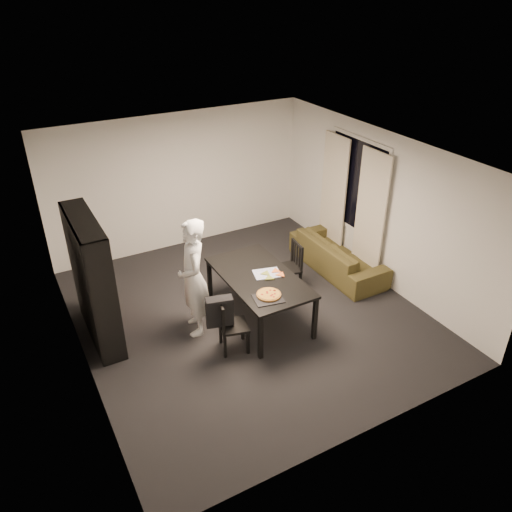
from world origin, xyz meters
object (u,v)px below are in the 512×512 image
bookshelf (93,280)px  person (193,278)px  chair_right (291,264)px  sofa (338,255)px  baking_tray (268,299)px  pepperoni_pizza (269,294)px  dining_table (259,280)px  chair_left (228,322)px

bookshelf → person: bearing=-23.8°
chair_right → sofa: size_ratio=0.43×
baking_tray → pepperoni_pizza: 0.08m
dining_table → baking_tray: baking_tray is taller
bookshelf → pepperoni_pizza: 2.49m
bookshelf → baking_tray: size_ratio=4.75×
person → sofa: person is taller
dining_table → pepperoni_pizza: bearing=-105.0°
baking_tray → dining_table: bearing=72.6°
chair_right → person: bearing=-75.9°
baking_tray → sofa: size_ratio=0.20×
chair_left → person: (-0.22, 0.66, 0.44)m
pepperoni_pizza → bookshelf: bearing=148.7°
chair_left → bookshelf: bearing=65.2°
baking_tray → pepperoni_pizza: bearing=54.4°
chair_right → pepperoni_pizza: 1.44m
dining_table → chair_right: 1.00m
person → baking_tray: (0.79, -0.78, -0.15)m
chair_right → baking_tray: bearing=-39.2°
bookshelf → baking_tray: bookshelf is taller
sofa → pepperoni_pizza: bearing=118.1°
dining_table → sofa: bearing=16.7°
chair_left → dining_table: bearing=-43.9°
pepperoni_pizza → sofa: (2.09, 1.12, -0.48)m
chair_left → person: bearing=32.9°
chair_right → baking_tray: (-1.05, -1.04, 0.26)m
person → baking_tray: bearing=58.4°
bookshelf → pepperoni_pizza: size_ratio=5.43×
chair_left → sofa: size_ratio=0.41×
person → sofa: 3.02m
bookshelf → person: bookshelf is taller
sofa → person: bearing=97.6°
person → baking_tray: 1.12m
baking_tray → sofa: (2.13, 1.18, -0.46)m
dining_table → person: person is taller
bookshelf → sofa: size_ratio=0.94×
bookshelf → chair_left: size_ratio=2.29×
chair_left → sofa: (2.71, 1.05, -0.18)m
baking_tray → pepperoni_pizza: (0.04, 0.06, 0.02)m
chair_right → pepperoni_pizza: (-1.01, -0.98, 0.28)m
bookshelf → chair_right: bearing=-5.6°
chair_left → sofa: bearing=-54.5°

